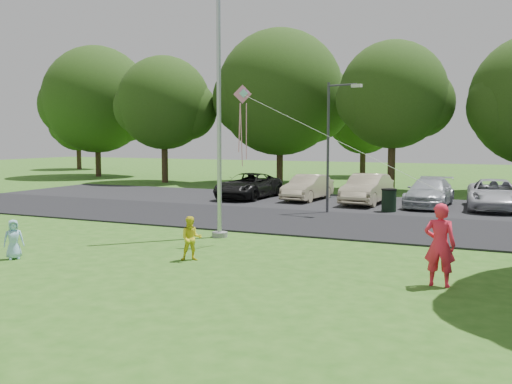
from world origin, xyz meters
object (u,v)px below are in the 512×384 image
at_px(flagpole, 219,105).
at_px(child_blue, 14,239).
at_px(kite, 247,112).
at_px(child_yellow, 191,239).
at_px(trash_can, 389,201).
at_px(woman, 440,245).
at_px(street_lamp, 333,135).

relative_size(flagpole, child_blue, 9.62).
relative_size(flagpole, kite, 1.63).
xyz_separation_m(child_blue, kite, (4.75, 4.22, 3.39)).
bearing_deg(child_blue, child_yellow, -30.86).
relative_size(trash_can, kite, 0.17).
relative_size(woman, child_yellow, 1.56).
xyz_separation_m(trash_can, woman, (3.33, -11.39, 0.38)).
height_order(woman, kite, kite).
height_order(street_lamp, trash_can, street_lamp).
bearing_deg(woman, kite, -21.99).
height_order(street_lamp, kite, street_lamp).
xyz_separation_m(woman, kite, (-5.70, 2.48, 3.01)).
bearing_deg(flagpole, child_yellow, -74.06).
height_order(woman, child_blue, woman).
xyz_separation_m(flagpole, woman, (7.09, -3.39, -3.27)).
distance_m(street_lamp, woman, 11.69).
bearing_deg(child_blue, kite, -11.36).
xyz_separation_m(trash_can, kite, (-2.37, -8.91, 3.39)).
relative_size(woman, kite, 0.29).
xyz_separation_m(flagpole, child_blue, (-3.36, -5.13, -3.65)).
xyz_separation_m(street_lamp, woman, (5.41, -10.09, -2.34)).
height_order(flagpole, trash_can, flagpole).
bearing_deg(flagpole, kite, -33.03).
distance_m(flagpole, street_lamp, 6.98).
bearing_deg(woman, flagpole, -24.00).
bearing_deg(kite, flagpole, 130.69).
distance_m(child_yellow, kite, 4.17).
bearing_deg(child_yellow, flagpole, 73.55).
xyz_separation_m(street_lamp, kite, (-0.28, -7.61, 0.67)).
bearing_deg(woman, street_lamp, -60.26).
height_order(flagpole, child_yellow, flagpole).
bearing_deg(child_blue, trash_can, 8.56).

